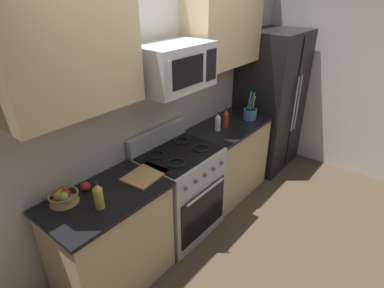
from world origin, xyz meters
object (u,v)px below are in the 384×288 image
at_px(fruit_basket, 63,197).
at_px(cutting_board, 145,175).
at_px(microwave, 175,67).
at_px(range_oven, 180,191).
at_px(apple_loose, 86,186).
at_px(bottle_vinegar, 218,122).
at_px(refrigerator, 270,101).
at_px(bottle_oil, 98,196).
at_px(bottle_hot_sauce, 226,119).
at_px(utensil_crock, 250,113).

relative_size(fruit_basket, cutting_board, 0.62).
bearing_deg(fruit_basket, microwave, -7.43).
xyz_separation_m(range_oven, fruit_basket, (-1.10, 0.17, 0.48)).
height_order(apple_loose, bottle_vinegar, bottle_vinegar).
distance_m(fruit_basket, bottle_vinegar, 1.77).
relative_size(refrigerator, cutting_board, 5.27).
xyz_separation_m(range_oven, bottle_oil, (-0.97, -0.09, 0.54)).
relative_size(microwave, cutting_board, 1.95).
bearing_deg(bottle_hot_sauce, fruit_basket, 174.72).
relative_size(microwave, apple_loose, 9.40).
height_order(range_oven, microwave, microwave).
bearing_deg(fruit_basket, apple_loose, 1.09).
height_order(cutting_board, bottle_vinegar, bottle_vinegar).
relative_size(cutting_board, bottle_vinegar, 1.65).
distance_m(fruit_basket, apple_loose, 0.19).
bearing_deg(refrigerator, range_oven, 179.48).
distance_m(refrigerator, cutting_board, 2.36).
relative_size(apple_loose, bottle_hot_sauce, 0.32).
xyz_separation_m(utensil_crock, fruit_basket, (-2.28, 0.26, -0.03)).
bearing_deg(bottle_vinegar, range_oven, -178.77).
relative_size(range_oven, cutting_board, 3.11).
distance_m(bottle_vinegar, bottle_oil, 1.64).
relative_size(apple_loose, bottle_oil, 0.33).
distance_m(utensil_crock, apple_loose, 2.11).
distance_m(utensil_crock, cutting_board, 1.66).
height_order(bottle_hot_sauce, bottle_oil, bottle_hot_sauce).
relative_size(utensil_crock, bottle_hot_sauce, 1.43).
distance_m(range_oven, microwave, 1.26).
relative_size(fruit_basket, bottle_vinegar, 1.03).
bearing_deg(cutting_board, bottle_oil, -173.84).
relative_size(microwave, fruit_basket, 3.13).
xyz_separation_m(microwave, utensil_crock, (1.18, -0.12, -0.75)).
bearing_deg(refrigerator, bottle_vinegar, 178.52).
relative_size(fruit_basket, apple_loose, 3.00).
bearing_deg(bottle_hot_sauce, cutting_board, -178.56).
xyz_separation_m(utensil_crock, bottle_hot_sauce, (-0.39, 0.09, 0.03)).
distance_m(fruit_basket, bottle_oil, 0.29).
distance_m(microwave, fruit_basket, 1.35).
xyz_separation_m(range_oven, cutting_board, (-0.48, -0.04, 0.44)).
xyz_separation_m(apple_loose, cutting_board, (0.43, -0.21, -0.03)).
distance_m(utensil_crock, bottle_hot_sauce, 0.40).
relative_size(refrigerator, apple_loose, 25.37).
xyz_separation_m(refrigerator, fruit_basket, (-2.98, 0.19, 0.03)).
xyz_separation_m(utensil_crock, cutting_board, (-1.66, 0.06, -0.06)).
bearing_deg(bottle_vinegar, bottle_hot_sauce, -8.91).
relative_size(refrigerator, fruit_basket, 8.45).
bearing_deg(bottle_hot_sauce, bottle_oil, -177.23).
height_order(apple_loose, bottle_oil, bottle_oil).
bearing_deg(bottle_hot_sauce, microwave, 177.73).
height_order(utensil_crock, bottle_hot_sauce, utensil_crock).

